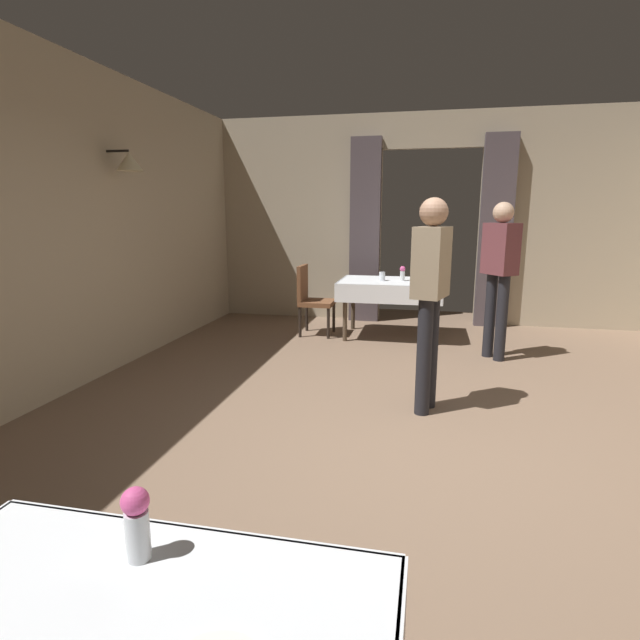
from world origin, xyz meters
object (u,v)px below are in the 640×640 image
(chair_mid_left, at_px, (311,297))
(glass_mid_b, at_px, (382,276))
(flower_vase_mid, at_px, (402,273))
(dining_table_mid, at_px, (391,287))
(flower_vase_near, at_px, (137,521))
(person_diner_standing_aside, at_px, (430,288))
(person_waiter_by_doorway, at_px, (499,268))

(chair_mid_left, xyz_separation_m, glass_mid_b, (0.93, 0.02, 0.29))
(glass_mid_b, bearing_deg, flower_vase_mid, 12.76)
(dining_table_mid, bearing_deg, flower_vase_near, -92.23)
(dining_table_mid, xyz_separation_m, person_diner_standing_aside, (0.49, -2.48, 0.36))
(dining_table_mid, height_order, chair_mid_left, chair_mid_left)
(flower_vase_near, bearing_deg, person_waiter_by_doorway, 73.17)
(flower_vase_near, bearing_deg, glass_mid_b, 88.91)
(person_waiter_by_doorway, bearing_deg, dining_table_mid, 147.71)
(glass_mid_b, bearing_deg, person_diner_standing_aside, -76.13)
(dining_table_mid, relative_size, flower_vase_near, 6.80)
(person_diner_standing_aside, bearing_deg, person_waiter_by_doorway, 66.81)
(flower_vase_near, relative_size, person_diner_standing_aside, 0.11)
(flower_vase_mid, xyz_separation_m, person_diner_standing_aside, (0.34, -2.48, 0.17))
(dining_table_mid, relative_size, person_diner_standing_aside, 0.77)
(dining_table_mid, bearing_deg, person_waiter_by_doorway, -32.29)
(chair_mid_left, height_order, flower_vase_near, flower_vase_near)
(dining_table_mid, bearing_deg, chair_mid_left, -175.42)
(glass_mid_b, xyz_separation_m, person_waiter_by_doorway, (1.33, -0.71, 0.22))
(flower_vase_near, height_order, glass_mid_b, flower_vase_near)
(flower_vase_mid, height_order, glass_mid_b, flower_vase_mid)
(person_diner_standing_aside, bearing_deg, glass_mid_b, 103.87)
(flower_vase_mid, bearing_deg, dining_table_mid, 179.23)
(chair_mid_left, xyz_separation_m, flower_vase_near, (0.83, -5.43, 0.34))
(flower_vase_mid, height_order, person_waiter_by_doorway, person_waiter_by_doorway)
(person_diner_standing_aside, bearing_deg, chair_mid_left, 122.57)
(flower_vase_mid, xyz_separation_m, person_waiter_by_doorway, (1.08, -0.77, 0.17))
(chair_mid_left, relative_size, person_diner_standing_aside, 0.54)
(dining_table_mid, xyz_separation_m, chair_mid_left, (-1.04, -0.08, -0.14))
(dining_table_mid, distance_m, glass_mid_b, 0.19)
(flower_vase_near, bearing_deg, flower_vase_mid, 86.28)
(flower_vase_mid, bearing_deg, chair_mid_left, -176.07)
(glass_mid_b, xyz_separation_m, person_diner_standing_aside, (0.60, -2.42, 0.22))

